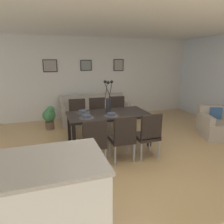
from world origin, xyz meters
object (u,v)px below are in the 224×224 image
object	(u,v)px
framed_picture_left	(50,66)
centerpiece_vase	(108,101)
dining_chair_near_right	(78,115)
dining_chair_mid_right	(118,112)
dining_chair_near_left	(93,141)
bowl_near_right	(83,111)
framed_picture_center	(86,65)
dining_chair_far_left	(123,136)
sofa	(95,112)
potted_plant	(49,116)
framed_picture_right	(119,65)
dining_chair_far_right	(98,114)
bowl_far_left	(111,114)
bowl_near_left	(86,116)
dining_chair_mid_left	(148,133)
armchair	(218,125)
dining_table	(108,117)

from	to	relation	value
framed_picture_left	centerpiece_vase	bearing A→B (deg)	-65.19
dining_chair_near_right	dining_chair_mid_right	distance (m)	1.11
dining_chair_mid_right	dining_chair_near_left	bearing A→B (deg)	-121.80
bowl_near_right	framed_picture_center	bearing A→B (deg)	76.16
dining_chair_far_left	sofa	distance (m)	2.77
potted_plant	dining_chair_near_right	bearing A→B (deg)	-43.09
sofa	framed_picture_left	xyz separation A→B (m)	(-1.24, 0.50, 1.44)
sofa	framed_picture_right	world-z (taller)	framed_picture_right
dining_chair_far_right	bowl_far_left	xyz separation A→B (m)	(0.02, -1.07, 0.27)
bowl_near_left	framed_picture_left	size ratio (longest dim) A/B	0.41
dining_chair_far_right	framed_picture_center	size ratio (longest dim) A/B	2.51
dining_chair_near_left	dining_chair_far_right	bearing A→B (deg)	73.05
dining_chair_mid_left	armchair	size ratio (longest dim) A/B	0.91
framed_picture_left	dining_chair_mid_right	bearing A→B (deg)	-42.49
dining_chair_far_right	dining_chair_near_left	bearing A→B (deg)	-106.95
dining_table	dining_chair_mid_left	world-z (taller)	dining_chair_mid_left
dining_chair_near_left	sofa	world-z (taller)	dining_chair_near_left
dining_chair_far_right	potted_plant	size ratio (longest dim) A/B	1.37
bowl_near_right	framed_picture_right	bearing A→B (deg)	53.03
armchair	framed_picture_center	distance (m)	4.19
dining_chair_near_right	bowl_near_right	world-z (taller)	dining_chair_near_right
bowl_near_left	framed_picture_right	distance (m)	3.23
bowl_near_right	armchair	size ratio (longest dim) A/B	0.17
dining_chair_near_right	potted_plant	size ratio (longest dim) A/B	1.37
framed_picture_left	dining_chair_mid_left	bearing A→B (deg)	-63.17
dining_table	dining_chair_near_right	bearing A→B (deg)	123.03
dining_table	dining_chair_near_left	world-z (taller)	dining_chair_near_left
sofa	potted_plant	xyz separation A→B (m)	(-1.38, -0.39, 0.09)
bowl_near_left	sofa	size ratio (longest dim) A/B	0.08
sofa	framed_picture_center	world-z (taller)	framed_picture_center
dining_chair_far_left	dining_chair_mid_left	world-z (taller)	same
dining_chair_near_right	dining_chair_far_right	distance (m)	0.53
dining_chair_far_left	framed_picture_right	distance (m)	3.64
bowl_near_left	dining_chair_near_right	bearing A→B (deg)	90.95
bowl_near_right	bowl_far_left	distance (m)	0.69
bowl_near_left	dining_chair_near_left	bearing A→B (deg)	-91.51
dining_table	dining_chair_near_left	distance (m)	1.07
dining_table	bowl_near_left	size ratio (longest dim) A/B	10.59
dining_chair_mid_left	bowl_far_left	xyz separation A→B (m)	(-0.55, 0.66, 0.27)
dining_chair_near_right	dining_chair_far_right	world-z (taller)	same
framed_picture_center	sofa	bearing A→B (deg)	-75.68
dining_chair_mid_right	framed_picture_right	distance (m)	2.02
dining_chair_mid_left	framed_picture_center	distance (m)	3.53
dining_chair_near_right	dining_chair_far_right	bearing A→B (deg)	-0.39
sofa	framed_picture_left	bearing A→B (deg)	157.87
potted_plant	dining_chair_far_left	bearing A→B (deg)	-61.58
framed_picture_left	potted_plant	xyz separation A→B (m)	(-0.14, -0.89, -1.34)
dining_table	framed_picture_center	distance (m)	2.62
dining_table	framed_picture_right	size ratio (longest dim) A/B	4.60
dining_chair_near_right	potted_plant	xyz separation A→B (m)	(-0.70, 0.65, -0.14)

